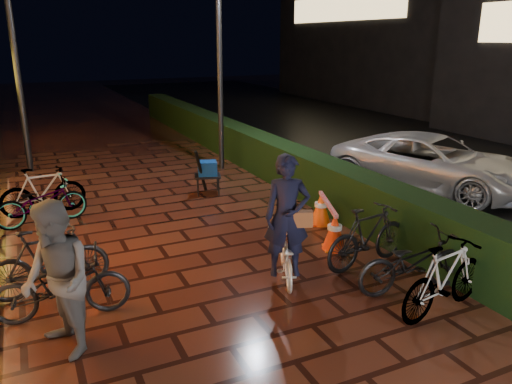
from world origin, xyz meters
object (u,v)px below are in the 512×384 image
bystander_person (57,281)px  cart_assembly (207,170)px  traffic_barrier (327,219)px  cyclist (286,235)px  van (431,163)px

bystander_person → cart_assembly: 6.26m
bystander_person → traffic_barrier: bystander_person is taller
bystander_person → cart_assembly: size_ratio=1.65×
cyclist → traffic_barrier: (1.53, 1.23, -0.40)m
bystander_person → van: bearing=93.2°
bystander_person → cyclist: size_ratio=0.94×
van → traffic_barrier: (-3.87, -1.47, -0.33)m
van → cyclist: 6.03m
bystander_person → van: size_ratio=0.39×
van → traffic_barrier: bearing=177.3°
bystander_person → cart_assembly: bystander_person is taller
van → cart_assembly: size_ratio=4.21×
van → traffic_barrier: size_ratio=2.94×
cyclist → cart_assembly: (0.41, 4.61, -0.15)m
bystander_person → cart_assembly: (3.59, 5.12, -0.35)m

